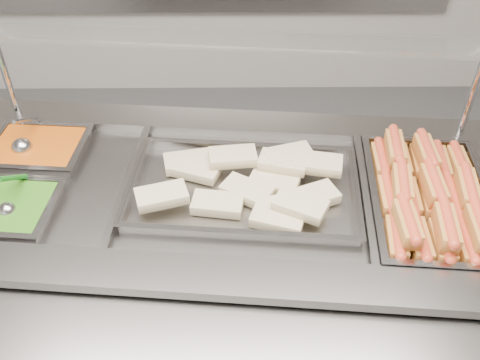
{
  "coord_description": "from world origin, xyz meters",
  "views": [
    {
      "loc": [
        0.13,
        -0.89,
        2.04
      ],
      "look_at": [
        0.15,
        0.37,
        0.95
      ],
      "focal_mm": 40.0,
      "sensor_mm": 36.0,
      "label": 1
    }
  ],
  "objects_px": {
    "sneeze_guard": "(229,42)",
    "ladle": "(23,146)",
    "pan_hotdogs": "(428,206)",
    "pan_wraps": "(243,192)",
    "steam_counter": "(226,278)",
    "serving_spoon": "(9,205)"
  },
  "relations": [
    {
      "from": "pan_hotdogs",
      "to": "steam_counter",
      "type": "bearing_deg",
      "value": 174.87
    },
    {
      "from": "pan_hotdogs",
      "to": "serving_spoon",
      "type": "distance_m",
      "value": 1.29
    },
    {
      "from": "steam_counter",
      "to": "serving_spoon",
      "type": "relative_size",
      "value": 11.02
    },
    {
      "from": "steam_counter",
      "to": "serving_spoon",
      "type": "bearing_deg",
      "value": -171.44
    },
    {
      "from": "sneeze_guard",
      "to": "serving_spoon",
      "type": "bearing_deg",
      "value": -154.21
    },
    {
      "from": "steam_counter",
      "to": "sneeze_guard",
      "type": "bearing_deg",
      "value": 84.87
    },
    {
      "from": "ladle",
      "to": "pan_wraps",
      "type": "bearing_deg",
      "value": -15.08
    },
    {
      "from": "pan_wraps",
      "to": "ladle",
      "type": "height_order",
      "value": "ladle"
    },
    {
      "from": "sneeze_guard",
      "to": "steam_counter",
      "type": "bearing_deg",
      "value": -95.13
    },
    {
      "from": "steam_counter",
      "to": "ladle",
      "type": "relative_size",
      "value": 9.91
    },
    {
      "from": "steam_counter",
      "to": "sneeze_guard",
      "type": "relative_size",
      "value": 1.17
    },
    {
      "from": "pan_hotdogs",
      "to": "ladle",
      "type": "bearing_deg",
      "value": 169.17
    },
    {
      "from": "pan_wraps",
      "to": "sneeze_guard",
      "type": "bearing_deg",
      "value": 100.21
    },
    {
      "from": "pan_wraps",
      "to": "serving_spoon",
      "type": "height_order",
      "value": "serving_spoon"
    },
    {
      "from": "pan_hotdogs",
      "to": "serving_spoon",
      "type": "xyz_separation_m",
      "value": [
        -1.28,
        -0.04,
        0.05
      ]
    },
    {
      "from": "pan_hotdogs",
      "to": "pan_wraps",
      "type": "xyz_separation_m",
      "value": [
        -0.58,
        0.05,
        0.02
      ]
    },
    {
      "from": "pan_hotdogs",
      "to": "pan_wraps",
      "type": "height_order",
      "value": "same"
    },
    {
      "from": "serving_spoon",
      "to": "pan_wraps",
      "type": "bearing_deg",
      "value": 7.38
    },
    {
      "from": "sneeze_guard",
      "to": "serving_spoon",
      "type": "distance_m",
      "value": 0.82
    },
    {
      "from": "steam_counter",
      "to": "ladle",
      "type": "xyz_separation_m",
      "value": [
        -0.69,
        0.2,
        0.47
      ]
    },
    {
      "from": "sneeze_guard",
      "to": "ladle",
      "type": "bearing_deg",
      "value": -177.81
    },
    {
      "from": "ladle",
      "to": "serving_spoon",
      "type": "relative_size",
      "value": 1.11
    }
  ]
}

